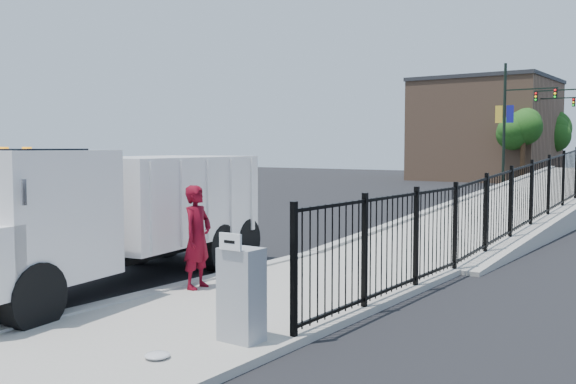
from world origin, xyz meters
The scene contains 15 objects.
ground centered at (0.00, 0.00, 0.00)m, with size 120.00×120.00×0.00m, color black.
sidewalk centered at (1.93, -2.00, 0.06)m, with size 3.55×12.00×0.12m, color #9E998E.
curb centered at (0.00, -2.00, 0.08)m, with size 0.30×12.00×0.16m, color #ADAAA3.
ramp centered at (2.12, 16.00, 0.00)m, with size 3.95×24.00×1.70m, color #9E998E.
iron_fence centered at (3.55, 12.00, 0.90)m, with size 0.10×28.00×1.80m, color black.
truck centered at (-1.43, -1.22, 1.52)m, with size 3.83×8.21×2.70m.
worker centered at (0.40, -0.56, 1.06)m, with size 0.69×0.45×1.89m, color #600614.
utility_cabinet centered at (3.10, -2.57, 0.75)m, with size 0.55×0.40×1.25m, color gray.
arrow_sign centered at (3.10, -2.79, 1.48)m, with size 0.35×0.04×0.22m, color white.
debris centered at (2.71, -3.73, 0.16)m, with size 0.32×0.32×0.08m, color silver.
light_pole_0 centered at (-3.67, 32.29, 4.36)m, with size 3.77×0.22×8.00m.
light_pole_2 centered at (-4.42, 41.15, 4.36)m, with size 3.77×0.22×8.00m.
tree_0 centered at (-4.32, 37.98, 3.95)m, with size 2.63×2.63×5.32m.
tree_2 centered at (-4.74, 47.88, 3.97)m, with size 3.26×3.26×5.63m.
building centered at (-9.00, 44.00, 4.00)m, with size 10.00×10.00×8.00m, color #8C664C.
Camera 1 is at (8.46, -9.07, 2.70)m, focal length 40.00 mm.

